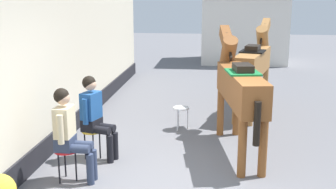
% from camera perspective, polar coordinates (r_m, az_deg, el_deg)
% --- Properties ---
extents(ground_plane, '(40.00, 40.00, 0.00)m').
position_cam_1_polar(ground_plane, '(9.04, 3.84, -3.89)').
color(ground_plane, slate).
extents(pub_facade_wall, '(0.34, 14.00, 3.40)m').
position_cam_1_polar(pub_facade_wall, '(7.79, -15.68, 4.42)').
color(pub_facade_wall, beige).
rests_on(pub_facade_wall, ground_plane).
extents(distant_cottage, '(3.40, 2.60, 3.50)m').
position_cam_1_polar(distant_cottage, '(17.18, 10.12, 10.31)').
color(distant_cottage, silver).
rests_on(distant_cottage, ground_plane).
extents(seated_visitor_near, '(0.61, 0.49, 1.39)m').
position_cam_1_polar(seated_visitor_near, '(6.29, -13.07, -4.67)').
color(seated_visitor_near, red).
rests_on(seated_visitor_near, ground_plane).
extents(seated_visitor_far, '(0.61, 0.48, 1.39)m').
position_cam_1_polar(seated_visitor_far, '(7.07, -9.75, -2.48)').
color(seated_visitor_far, gold).
rests_on(seated_visitor_far, ground_plane).
extents(saddled_horse_near, '(0.79, 2.98, 2.06)m').
position_cam_1_polar(saddled_horse_near, '(7.32, 9.46, 1.16)').
color(saddled_horse_near, brown).
rests_on(saddled_horse_near, ground_plane).
extents(saddled_horse_far, '(1.04, 2.93, 2.06)m').
position_cam_1_polar(saddled_horse_far, '(9.87, 11.40, 4.26)').
color(saddled_horse_far, '#9E6B38').
rests_on(saddled_horse_far, ground_plane).
extents(spare_stool_white, '(0.32, 0.32, 0.46)m').
position_cam_1_polar(spare_stool_white, '(8.55, 1.77, -2.09)').
color(spare_stool_white, white).
rests_on(spare_stool_white, ground_plane).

